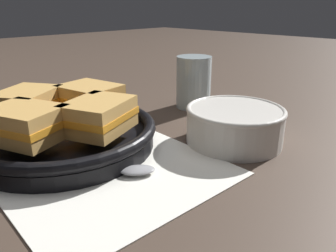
{
  "coord_description": "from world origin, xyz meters",
  "views": [
    {
      "loc": [
        -0.33,
        -0.36,
        0.22
      ],
      "look_at": [
        0.02,
        -0.01,
        0.03
      ],
      "focal_mm": 35.0,
      "sensor_mm": 36.0,
      "label": 1
    }
  ],
  "objects_px": {
    "spoon": "(122,171)",
    "sandwich_far_left": "(99,116)",
    "drinking_glass": "(194,82)",
    "skillet": "(63,135)",
    "sandwich_near_right": "(25,124)",
    "sandwich_far_right": "(90,98)",
    "soup_bowl": "(235,123)",
    "sandwich_near_left": "(28,104)"
  },
  "relations": [
    {
      "from": "sandwich_near_right",
      "to": "sandwich_far_right",
      "type": "height_order",
      "value": "same"
    },
    {
      "from": "sandwich_near_right",
      "to": "drinking_glass",
      "type": "relative_size",
      "value": 1.08
    },
    {
      "from": "sandwich_near_right",
      "to": "drinking_glass",
      "type": "height_order",
      "value": "drinking_glass"
    },
    {
      "from": "sandwich_near_right",
      "to": "drinking_glass",
      "type": "xyz_separation_m",
      "value": [
        0.38,
        0.02,
        -0.01
      ]
    },
    {
      "from": "sandwich_near_right",
      "to": "sandwich_far_right",
      "type": "distance_m",
      "value": 0.14
    },
    {
      "from": "spoon",
      "to": "drinking_glass",
      "type": "height_order",
      "value": "drinking_glass"
    },
    {
      "from": "spoon",
      "to": "drinking_glass",
      "type": "bearing_deg",
      "value": 62.19
    },
    {
      "from": "sandwich_far_right",
      "to": "drinking_glass",
      "type": "height_order",
      "value": "drinking_glass"
    },
    {
      "from": "spoon",
      "to": "sandwich_far_left",
      "type": "bearing_deg",
      "value": 114.77
    },
    {
      "from": "soup_bowl",
      "to": "drinking_glass",
      "type": "height_order",
      "value": "drinking_glass"
    },
    {
      "from": "spoon",
      "to": "skillet",
      "type": "distance_m",
      "value": 0.14
    },
    {
      "from": "soup_bowl",
      "to": "skillet",
      "type": "height_order",
      "value": "soup_bowl"
    },
    {
      "from": "sandwich_near_left",
      "to": "skillet",
      "type": "bearing_deg",
      "value": -71.1
    },
    {
      "from": "skillet",
      "to": "sandwich_far_right",
      "type": "height_order",
      "value": "sandwich_far_right"
    },
    {
      "from": "drinking_glass",
      "to": "sandwich_far_left",
      "type": "bearing_deg",
      "value": -166.92
    },
    {
      "from": "spoon",
      "to": "sandwich_far_right",
      "type": "relative_size",
      "value": 1.13
    },
    {
      "from": "soup_bowl",
      "to": "sandwich_near_left",
      "type": "xyz_separation_m",
      "value": [
        -0.23,
        0.24,
        0.03
      ]
    },
    {
      "from": "drinking_glass",
      "to": "soup_bowl",
      "type": "bearing_deg",
      "value": -120.44
    },
    {
      "from": "sandwich_near_left",
      "to": "soup_bowl",
      "type": "bearing_deg",
      "value": -46.33
    },
    {
      "from": "spoon",
      "to": "skillet",
      "type": "bearing_deg",
      "value": 131.05
    },
    {
      "from": "sandwich_far_left",
      "to": "soup_bowl",
      "type": "bearing_deg",
      "value": -30.9
    },
    {
      "from": "soup_bowl",
      "to": "spoon",
      "type": "height_order",
      "value": "soup_bowl"
    },
    {
      "from": "sandwich_far_right",
      "to": "drinking_glass",
      "type": "distance_m",
      "value": 0.25
    },
    {
      "from": "soup_bowl",
      "to": "sandwich_near_left",
      "type": "height_order",
      "value": "sandwich_near_left"
    },
    {
      "from": "sandwich_far_left",
      "to": "drinking_glass",
      "type": "relative_size",
      "value": 1.09
    },
    {
      "from": "drinking_glass",
      "to": "spoon",
      "type": "bearing_deg",
      "value": -155.6
    },
    {
      "from": "soup_bowl",
      "to": "spoon",
      "type": "xyz_separation_m",
      "value": [
        -0.2,
        0.04,
        -0.03
      ]
    },
    {
      "from": "sandwich_near_left",
      "to": "sandwich_near_right",
      "type": "xyz_separation_m",
      "value": [
        -0.04,
        -0.09,
        0.0
      ]
    },
    {
      "from": "spoon",
      "to": "sandwich_far_right",
      "type": "height_order",
      "value": "sandwich_far_right"
    },
    {
      "from": "soup_bowl",
      "to": "sandwich_near_right",
      "type": "distance_m",
      "value": 0.32
    },
    {
      "from": "sandwich_near_left",
      "to": "sandwich_near_right",
      "type": "relative_size",
      "value": 1.04
    },
    {
      "from": "skillet",
      "to": "sandwich_near_right",
      "type": "xyz_separation_m",
      "value": [
        -0.07,
        -0.03,
        0.04
      ]
    },
    {
      "from": "sandwich_near_left",
      "to": "sandwich_far_right",
      "type": "xyz_separation_m",
      "value": [
        0.09,
        -0.04,
        0.0
      ]
    },
    {
      "from": "skillet",
      "to": "sandwich_near_right",
      "type": "relative_size",
      "value": 3.03
    },
    {
      "from": "sandwich_near_right",
      "to": "sandwich_far_left",
      "type": "relative_size",
      "value": 0.99
    },
    {
      "from": "sandwich_near_right",
      "to": "sandwich_far_left",
      "type": "xyz_separation_m",
      "value": [
        0.09,
        -0.04,
        0.0
      ]
    },
    {
      "from": "spoon",
      "to": "skillet",
      "type": "height_order",
      "value": "skillet"
    },
    {
      "from": "skillet",
      "to": "sandwich_near_left",
      "type": "distance_m",
      "value": 0.08
    },
    {
      "from": "skillet",
      "to": "sandwich_near_left",
      "type": "relative_size",
      "value": 2.9
    },
    {
      "from": "soup_bowl",
      "to": "skillet",
      "type": "distance_m",
      "value": 0.28
    },
    {
      "from": "sandwich_far_left",
      "to": "drinking_glass",
      "type": "height_order",
      "value": "drinking_glass"
    },
    {
      "from": "skillet",
      "to": "sandwich_far_left",
      "type": "height_order",
      "value": "sandwich_far_left"
    }
  ]
}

